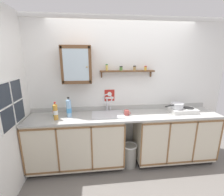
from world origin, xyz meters
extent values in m
plane|color=slate|center=(0.00, 0.00, 0.00)|extent=(6.29, 6.29, 0.00)
cube|color=white|center=(0.00, 0.74, 1.29)|extent=(3.89, 0.05, 2.58)
cube|color=white|center=(0.00, 0.71, 2.53)|extent=(3.89, 0.02, 0.05)
cube|color=black|center=(-0.84, 0.46, 0.04)|extent=(1.53, 0.51, 0.08)
cube|color=beige|center=(-0.84, 0.43, 0.50)|extent=(1.57, 0.57, 0.84)
cube|color=brown|center=(-0.84, 0.14, 0.88)|extent=(1.57, 0.01, 0.03)
cube|color=brown|center=(-0.84, 0.14, 0.13)|extent=(1.57, 0.01, 0.03)
cube|color=brown|center=(-1.62, 0.14, 0.50)|extent=(0.02, 0.01, 0.77)
cube|color=brown|center=(-1.10, 0.14, 0.50)|extent=(0.02, 0.01, 0.77)
cube|color=brown|center=(-0.58, 0.14, 0.50)|extent=(0.02, 0.01, 0.77)
cube|color=brown|center=(-0.06, 0.14, 0.50)|extent=(0.02, 0.01, 0.77)
cube|color=black|center=(0.92, 0.46, 0.04)|extent=(1.38, 0.51, 0.08)
cube|color=beige|center=(0.92, 0.43, 0.50)|extent=(1.41, 0.57, 0.84)
cube|color=brown|center=(0.92, 0.14, 0.88)|extent=(1.41, 0.01, 0.03)
cube|color=brown|center=(0.92, 0.14, 0.13)|extent=(1.41, 0.01, 0.03)
cube|color=brown|center=(0.22, 0.14, 0.50)|extent=(0.02, 0.01, 0.77)
cube|color=brown|center=(0.69, 0.14, 0.50)|extent=(0.02, 0.01, 0.77)
cube|color=brown|center=(1.16, 0.14, 0.50)|extent=(0.02, 0.01, 0.77)
cube|color=brown|center=(1.62, 0.14, 0.50)|extent=(0.02, 0.01, 0.77)
cube|color=#B2B2AD|center=(0.00, 0.43, 0.93)|extent=(3.25, 0.60, 0.03)
cube|color=#B2B2AD|center=(0.00, 0.70, 0.99)|extent=(3.25, 0.02, 0.08)
cube|color=silver|center=(-0.30, 0.45, 0.96)|extent=(0.54, 0.39, 0.01)
cube|color=slate|center=(-0.30, 0.45, 0.81)|extent=(0.46, 0.32, 0.01)
cube|color=slate|center=(-0.30, 0.61, 0.88)|extent=(0.46, 0.01, 0.14)
cube|color=slate|center=(-0.30, 0.29, 0.88)|extent=(0.46, 0.01, 0.14)
cylinder|color=#4C4C51|center=(-0.30, 0.45, 0.81)|extent=(0.04, 0.04, 0.01)
cylinder|color=silver|center=(-0.29, 0.67, 0.96)|extent=(0.05, 0.05, 0.02)
cylinder|color=silver|center=(-0.29, 0.67, 1.08)|extent=(0.02, 0.02, 0.22)
torus|color=silver|center=(-0.29, 0.59, 1.20)|extent=(0.18, 0.02, 0.18)
cylinder|color=silver|center=(-0.23, 0.67, 0.99)|extent=(0.02, 0.02, 0.05)
cube|color=silver|center=(1.05, 0.42, 0.98)|extent=(0.46, 0.26, 0.07)
cylinder|color=#2D2D2D|center=(0.94, 0.44, 1.02)|extent=(0.18, 0.18, 0.01)
cylinder|color=#2D2D2D|center=(1.16, 0.44, 1.02)|extent=(0.18, 0.18, 0.01)
cylinder|color=black|center=(0.94, 0.31, 0.98)|extent=(0.03, 0.02, 0.03)
cylinder|color=black|center=(1.16, 0.31, 0.98)|extent=(0.03, 0.02, 0.03)
cylinder|color=silver|center=(0.94, 0.44, 1.07)|extent=(0.21, 0.21, 0.09)
torus|color=silver|center=(0.94, 0.44, 1.11)|extent=(0.21, 0.21, 0.01)
cylinder|color=black|center=(0.75, 0.36, 1.10)|extent=(0.19, 0.10, 0.02)
cylinder|color=gold|center=(-1.13, 0.33, 1.07)|extent=(0.07, 0.07, 0.24)
cone|color=gold|center=(-1.13, 0.33, 1.20)|extent=(0.07, 0.07, 0.03)
cylinder|color=red|center=(-1.13, 0.33, 1.23)|extent=(0.03, 0.03, 0.02)
cylinder|color=white|center=(-1.13, 0.33, 1.07)|extent=(0.07, 0.07, 0.07)
cylinder|color=#8CB7E0|center=(-0.94, 0.43, 1.09)|extent=(0.08, 0.08, 0.28)
cone|color=#8CB7E0|center=(-0.94, 0.43, 1.24)|extent=(0.08, 0.08, 0.04)
cylinder|color=#262626|center=(-0.94, 0.43, 1.27)|extent=(0.04, 0.04, 0.02)
cylinder|color=#3F8CCC|center=(-0.94, 0.43, 1.06)|extent=(0.08, 0.08, 0.08)
cylinder|color=#4CB266|center=(-1.18, 0.49, 1.04)|extent=(0.07, 0.07, 0.18)
cone|color=#4CB266|center=(-1.18, 0.49, 1.15)|extent=(0.06, 0.06, 0.03)
cylinder|color=white|center=(-1.18, 0.49, 1.17)|extent=(0.03, 0.03, 0.02)
cylinder|color=#D84C3F|center=(-1.18, 0.49, 1.03)|extent=(0.07, 0.07, 0.05)
cylinder|color=#B24C47|center=(0.02, 0.41, 0.99)|extent=(0.09, 0.09, 0.09)
torus|color=#B24C47|center=(0.05, 0.37, 1.00)|extent=(0.05, 0.05, 0.06)
cube|color=brown|center=(-0.79, 0.59, 1.79)|extent=(0.48, 0.25, 0.60)
cube|color=silver|center=(-0.79, 0.46, 1.79)|extent=(0.39, 0.01, 0.49)
cube|color=brown|center=(-1.00, 0.46, 1.79)|extent=(0.04, 0.01, 0.56)
cube|color=brown|center=(-0.57, 0.46, 1.79)|extent=(0.04, 0.01, 0.56)
cube|color=brown|center=(-0.79, 0.46, 2.05)|extent=(0.45, 0.01, 0.05)
cube|color=brown|center=(-0.79, 0.46, 1.52)|extent=(0.45, 0.01, 0.05)
sphere|color=olive|center=(-0.62, 0.44, 1.76)|extent=(0.02, 0.02, 0.02)
cube|color=brown|center=(0.06, 0.64, 1.67)|extent=(0.95, 0.14, 0.02)
cube|color=brown|center=(-0.38, 0.70, 1.61)|extent=(0.02, 0.03, 0.10)
cube|color=brown|center=(0.51, 0.70, 1.61)|extent=(0.02, 0.03, 0.10)
cylinder|color=#E0C659|center=(-0.29, 0.64, 1.73)|extent=(0.04, 0.04, 0.09)
cylinder|color=#33723F|center=(-0.29, 0.64, 1.78)|extent=(0.04, 0.04, 0.02)
cylinder|color=#598C3F|center=(-0.05, 0.63, 1.71)|extent=(0.05, 0.05, 0.06)
cylinder|color=black|center=(-0.05, 0.63, 1.75)|extent=(0.05, 0.05, 0.02)
cylinder|color=tan|center=(0.19, 0.63, 1.71)|extent=(0.05, 0.05, 0.06)
cylinder|color=black|center=(0.19, 0.63, 1.75)|extent=(0.05, 0.05, 0.02)
cylinder|color=gold|center=(0.38, 0.63, 1.71)|extent=(0.04, 0.04, 0.06)
cylinder|color=red|center=(0.38, 0.63, 1.75)|extent=(0.04, 0.04, 0.02)
cube|color=#B2261E|center=(-0.24, 0.71, 1.23)|extent=(0.18, 0.01, 0.21)
cube|color=white|center=(-0.24, 0.70, 1.18)|extent=(0.15, 0.00, 0.04)
cylinder|color=white|center=(-0.24, 0.70, 1.25)|extent=(0.08, 0.00, 0.08)
cube|color=#262D38|center=(-1.63, 0.13, 1.29)|extent=(0.01, 0.61, 0.60)
cube|color=white|center=(-1.64, 0.13, 1.29)|extent=(0.02, 0.65, 0.64)
cube|color=white|center=(-1.63, 0.13, 1.29)|extent=(0.01, 0.02, 0.60)
cube|color=white|center=(-1.63, 0.13, 1.29)|extent=(0.01, 0.61, 0.02)
cylinder|color=gray|center=(0.08, 0.34, 0.20)|extent=(0.23, 0.23, 0.40)
torus|color=white|center=(0.08, 0.34, 0.40)|extent=(0.26, 0.26, 0.02)
camera|label=1|loc=(-0.51, -2.05, 1.90)|focal=25.08mm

